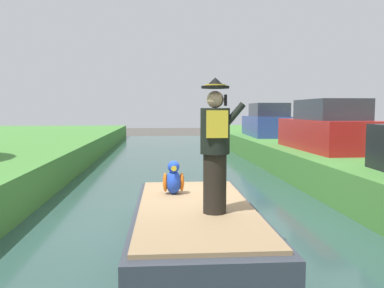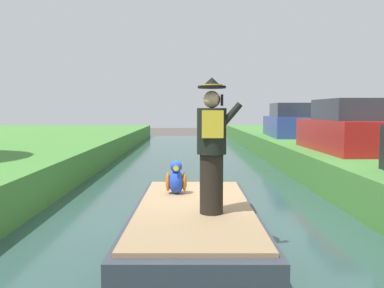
{
  "view_description": "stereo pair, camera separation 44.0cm",
  "coord_description": "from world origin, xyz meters",
  "views": [
    {
      "loc": [
        -0.55,
        -6.72,
        2.12
      ],
      "look_at": [
        -0.03,
        -0.85,
        1.61
      ],
      "focal_mm": 36.47,
      "sensor_mm": 36.0,
      "label": 1
    },
    {
      "loc": [
        -0.11,
        -6.74,
        2.12
      ],
      "look_at": [
        -0.03,
        -0.85,
        1.61
      ],
      "focal_mm": 36.47,
      "sensor_mm": 36.0,
      "label": 2
    }
  ],
  "objects": [
    {
      "name": "parked_car_blue",
      "position": [
        4.5,
        10.94,
        1.57
      ],
      "size": [
        1.9,
        4.08,
        1.5
      ],
      "color": "#2D4293",
      "rests_on": "grass_bank_far"
    },
    {
      "name": "ground_plane",
      "position": [
        0.0,
        0.0,
        0.0
      ],
      "size": [
        80.0,
        80.0,
        0.0
      ],
      "primitive_type": "plane",
      "color": "#4C4742"
    },
    {
      "name": "boat",
      "position": [
        0.0,
        -1.07,
        0.4
      ],
      "size": [
        1.86,
        4.22,
        0.61
      ],
      "color": "#333842",
      "rests_on": "canal_water"
    },
    {
      "name": "parrot_plush",
      "position": [
        -0.29,
        -0.23,
        0.95
      ],
      "size": [
        0.36,
        0.34,
        0.57
      ],
      "color": "blue",
      "rests_on": "boat"
    },
    {
      "name": "canal_water",
      "position": [
        0.0,
        0.0,
        0.05
      ],
      "size": [
        6.06,
        48.0,
        0.1
      ],
      "primitive_type": "cube",
      "color": "#2D4C47",
      "rests_on": "ground"
    },
    {
      "name": "person_pirate",
      "position": [
        0.23,
        -1.49,
        1.64
      ],
      "size": [
        0.61,
        0.42,
        1.85
      ],
      "rotation": [
        0.0,
        0.0,
        -0.17
      ],
      "color": "black",
      "rests_on": "boat"
    },
    {
      "name": "parked_car_red",
      "position": [
        4.5,
        4.5,
        1.57
      ],
      "size": [
        1.74,
        4.02,
        1.5
      ],
      "color": "red",
      "rests_on": "grass_bank_far"
    }
  ]
}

